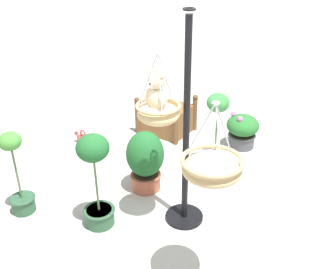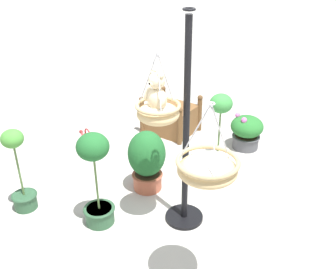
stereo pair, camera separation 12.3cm
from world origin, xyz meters
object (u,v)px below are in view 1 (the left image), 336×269
(potted_plant_broad_leaf, at_px, (18,178))
(watering_can, at_px, (84,141))
(wooden_planter_box, at_px, (166,117))
(hanging_basket_left_high, at_px, (212,167))
(display_pole_central, at_px, (185,165))
(teddy_bear, at_px, (156,95))
(potted_plant_fern_front, at_px, (96,179))
(potted_plant_trailing_ivy, at_px, (145,160))
(potted_plant_bushy_green, at_px, (242,130))
(potted_plant_conical_shrub, at_px, (216,135))
(hanging_basket_with_teddy, at_px, (158,112))

(potted_plant_broad_leaf, bearing_deg, watering_can, -57.01)
(wooden_planter_box, bearing_deg, hanging_basket_left_high, 144.41)
(display_pole_central, bearing_deg, teddy_bear, 61.09)
(hanging_basket_left_high, distance_m, potted_plant_fern_front, 1.62)
(wooden_planter_box, height_order, potted_plant_trailing_ivy, potted_plant_trailing_ivy)
(display_pole_central, height_order, hanging_basket_left_high, display_pole_central)
(wooden_planter_box, bearing_deg, display_pole_central, 143.39)
(potted_plant_bushy_green, bearing_deg, teddy_bear, 103.00)
(display_pole_central, xyz_separation_m, potted_plant_conical_shrub, (0.55, -1.14, -0.24))
(display_pole_central, relative_size, potted_plant_trailing_ivy, 2.91)
(potted_plant_trailing_ivy, bearing_deg, teddy_bear, 152.48)
(hanging_basket_left_high, relative_size, watering_can, 1.88)
(watering_can, bearing_deg, potted_plant_fern_front, 154.40)
(teddy_bear, relative_size, potted_plant_broad_leaf, 0.40)
(teddy_bear, distance_m, potted_plant_fern_front, 1.17)
(display_pole_central, relative_size, potted_plant_broad_leaf, 2.25)
(potted_plant_fern_front, relative_size, potted_plant_conical_shrub, 1.04)
(hanging_basket_left_high, bearing_deg, hanging_basket_with_teddy, -17.13)
(wooden_planter_box, distance_m, potted_plant_trailing_ivy, 1.69)
(teddy_bear, relative_size, potted_plant_conical_shrub, 0.38)
(hanging_basket_left_high, relative_size, potted_plant_conical_shrub, 0.60)
(wooden_planter_box, bearing_deg, potted_plant_broad_leaf, 99.14)
(potted_plant_trailing_ivy, bearing_deg, hanging_basket_left_high, 159.40)
(watering_can, bearing_deg, teddy_bear, 171.97)
(display_pole_central, distance_m, wooden_planter_box, 2.32)
(hanging_basket_left_high, distance_m, wooden_planter_box, 3.46)
(potted_plant_conical_shrub, xyz_separation_m, watering_can, (1.73, 1.11, -0.39))
(potted_plant_fern_front, relative_size, potted_plant_bushy_green, 2.05)
(display_pole_central, distance_m, teddy_bear, 0.90)
(hanging_basket_left_high, relative_size, wooden_planter_box, 0.68)
(wooden_planter_box, relative_size, potted_plant_broad_leaf, 0.91)
(potted_plant_bushy_green, bearing_deg, potted_plant_broad_leaf, 76.89)
(potted_plant_trailing_ivy, relative_size, watering_can, 2.34)
(display_pole_central, height_order, potted_plant_bushy_green, display_pole_central)
(display_pole_central, bearing_deg, watering_can, -0.72)
(potted_plant_broad_leaf, bearing_deg, display_pole_central, -136.19)
(potted_plant_fern_front, distance_m, watering_can, 1.95)
(watering_can, bearing_deg, hanging_basket_left_high, 169.37)
(potted_plant_fern_front, bearing_deg, teddy_bear, -130.19)
(hanging_basket_with_teddy, relative_size, teddy_bear, 1.72)
(potted_plant_conical_shrub, bearing_deg, potted_plant_trailing_ivy, 78.58)
(teddy_bear, relative_size, potted_plant_fern_front, 0.37)
(potted_plant_fern_front, height_order, watering_can, potted_plant_fern_front)
(potted_plant_trailing_ivy, bearing_deg, hanging_basket_with_teddy, 154.09)
(display_pole_central, height_order, potted_plant_conical_shrub, display_pole_central)
(hanging_basket_with_teddy, distance_m, wooden_planter_box, 2.58)
(hanging_basket_with_teddy, bearing_deg, potted_plant_broad_leaf, 41.14)
(potted_plant_fern_front, distance_m, potted_plant_trailing_ivy, 0.87)
(wooden_planter_box, xyz_separation_m, potted_plant_trailing_ivy, (-1.06, 1.31, 0.18))
(hanging_basket_with_teddy, xyz_separation_m, watering_can, (2.13, -0.28, -1.29))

